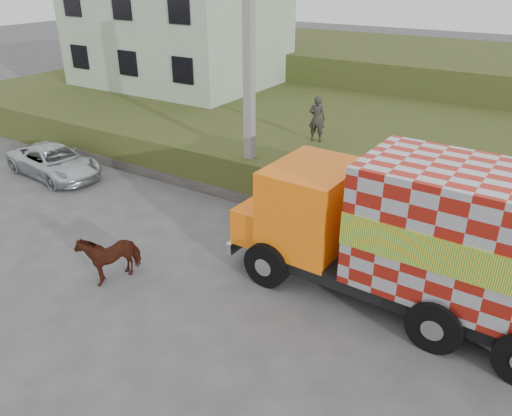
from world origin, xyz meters
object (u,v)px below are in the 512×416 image
Objects in this scene: utility_pole at (249,82)px; pedestrian at (317,119)px; cargo_truck at (421,236)px; cow at (110,254)px; suv at (54,161)px.

pedestrian is (1.12, 2.85, -1.73)m from utility_pole.
cargo_truck reaches higher than cow.
utility_pole is at bearing 156.94° from cargo_truck.
pedestrian is (1.47, 9.01, 1.69)m from cow.
cow is at bearing -111.94° from suv.
cow is at bearing 69.19° from pedestrian.
utility_pole is 7.72m from cargo_truck.
utility_pole is at bearing 57.01° from pedestrian.
utility_pole is 4.71× the size of pedestrian.
pedestrian is at bearing 96.04° from cow.
pedestrian is at bearing 68.54° from utility_pole.
cow is (-0.35, -6.16, -3.41)m from utility_pole.
cow is 0.92× the size of pedestrian.
utility_pole reaches higher than pedestrian.
cow reaches higher than suv.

